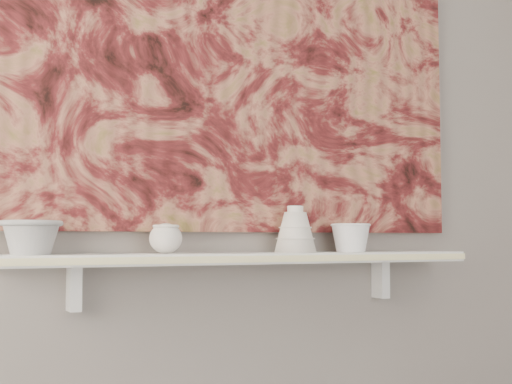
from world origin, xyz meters
TOP-DOWN VIEW (x-y plane):
  - wall_back at (0.00, 1.60)m, footprint 3.60×0.00m
  - shelf at (0.00, 1.51)m, footprint 1.40×0.18m
  - shelf_stripe at (0.00, 1.41)m, footprint 1.40×0.01m
  - bracket_left at (-0.49, 1.57)m, footprint 0.03×0.06m
  - bracket_right at (0.49, 1.57)m, footprint 0.03×0.06m
  - painting at (0.00, 1.59)m, footprint 1.50×0.02m
  - house_motif at (0.45, 1.57)m, footprint 0.09×0.00m
  - bowl_grey at (-0.61, 1.51)m, footprint 0.19×0.19m
  - cup_cream at (-0.26, 1.51)m, footprint 0.11×0.11m
  - bell_vessel at (0.14, 1.51)m, footprint 0.14×0.14m
  - bowl_white at (0.33, 1.51)m, footprint 0.16×0.16m

SIDE VIEW (x-z plane):
  - bracket_left at x=-0.49m, z-range 0.78..0.90m
  - bracket_right at x=0.49m, z-range 0.78..0.90m
  - shelf at x=0.00m, z-range 0.90..0.93m
  - shelf_stripe at x=0.00m, z-range 0.91..0.92m
  - cup_cream at x=-0.26m, z-range 0.93..1.01m
  - bowl_white at x=0.33m, z-range 0.93..1.02m
  - bowl_grey at x=-0.61m, z-range 0.93..1.02m
  - bell_vessel at x=0.14m, z-range 0.93..1.07m
  - house_motif at x=0.45m, z-range 1.19..1.27m
  - wall_back at x=0.00m, z-range -0.45..3.15m
  - painting at x=0.00m, z-range 0.99..2.09m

